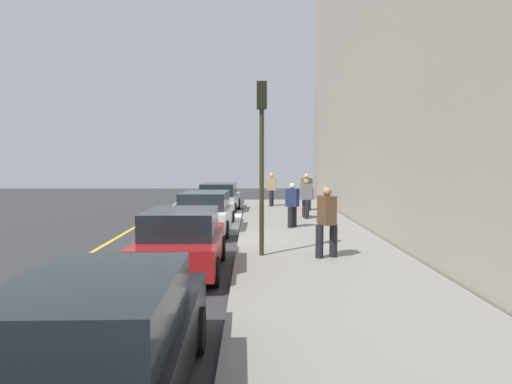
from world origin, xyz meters
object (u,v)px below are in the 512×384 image
Objects in this scene: pedestrian_navy_coat at (292,204)px; parked_car_red at (182,241)px; pedestrian_grey_coat at (306,197)px; pedestrian_tan_coat at (272,188)px; pedestrian_olive_coat at (307,191)px; parked_car_silver at (219,198)px; parked_car_black at (100,345)px; parked_car_white at (206,212)px; traffic_light_pole at (262,139)px; pedestrian_brown_coat at (327,220)px; rolling_suitcase at (305,210)px.

parked_car_red is at bearing 153.55° from pedestrian_navy_coat.
pedestrian_tan_coat is at bearing 13.29° from pedestrian_grey_coat.
pedestrian_olive_coat is (12.33, -4.42, 0.37)m from parked_car_red.
parked_car_red is 0.91× the size of parked_car_silver.
parked_car_black is at bearing 166.76° from pedestrian_olive_coat.
parked_car_white is 5.72m from traffic_light_pole.
pedestrian_grey_coat is (15.23, -3.94, 0.30)m from parked_car_black.
parked_car_red is at bearing 156.21° from pedestrian_grey_coat.
parked_car_red is 2.31× the size of pedestrian_tan_coat.
pedestrian_tan_coat is at bearing 38.64° from pedestrian_olive_coat.
parked_car_white is 2.75× the size of pedestrian_grey_coat.
traffic_light_pole reaches higher than pedestrian_grey_coat.
parked_car_white is 6.17m from parked_car_silver.
parked_car_white is at bearing 0.39° from parked_car_red.
pedestrian_brown_coat is 8.65m from rolling_suitcase.
pedestrian_navy_coat reaches higher than parked_car_white.
pedestrian_brown_coat is at bearing -100.25° from traffic_light_pole.
parked_car_white is 2.55× the size of pedestrian_olive_coat.
traffic_light_pole reaches higher than pedestrian_navy_coat.
pedestrian_olive_coat reaches higher than parked_car_silver.
traffic_light_pole is (-11.04, 2.51, 2.08)m from pedestrian_olive_coat.
parked_car_white and parked_car_silver have the same top height.
pedestrian_grey_coat reaches higher than parked_car_silver.
pedestrian_tan_coat is (2.09, 1.67, -0.01)m from pedestrian_olive_coat.
parked_car_black is 2.81× the size of pedestrian_grey_coat.
parked_car_red is 10.41m from rolling_suitcase.
pedestrian_brown_coat is 2.03× the size of rolling_suitcase.
pedestrian_grey_coat reaches higher than parked_car_red.
traffic_light_pole is (-7.80, 2.10, 2.15)m from pedestrian_grey_coat.
pedestrian_olive_coat is 0.40× the size of traffic_light_pole.
parked_car_white is at bearing 144.54° from pedestrian_olive_coat.
parked_car_black is 6.14m from parked_car_red.
parked_car_white is 5.38m from rolling_suitcase.
pedestrian_tan_coat is 1.07× the size of pedestrian_grey_coat.
pedestrian_navy_coat is at bearing -13.94° from traffic_light_pole.
pedestrian_grey_coat is at bearing -53.34° from parked_car_white.
pedestrian_brown_coat is (0.99, -3.58, 0.37)m from parked_car_red.
parked_car_white is 2.55× the size of pedestrian_brown_coat.
pedestrian_tan_coat is (2.18, -2.71, 0.36)m from parked_car_silver.
parked_car_black is 1.03× the size of parked_car_silver.
pedestrian_tan_coat is at bearing -51.24° from parked_car_silver.
parked_car_black is 2.61× the size of pedestrian_brown_coat.
pedestrian_olive_coat is at bearing -12.79° from traffic_light_pole.
pedestrian_tan_coat reaches higher than parked_car_black.
pedestrian_tan_coat is 1.10× the size of pedestrian_navy_coat.
pedestrian_grey_coat is 1.88× the size of rolling_suitcase.
pedestrian_brown_coat reaches higher than pedestrian_navy_coat.
traffic_light_pole reaches higher than parked_car_silver.
pedestrian_olive_coat is 1.08× the size of pedestrian_grey_coat.
pedestrian_navy_coat is at bearing 168.21° from pedestrian_olive_coat.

